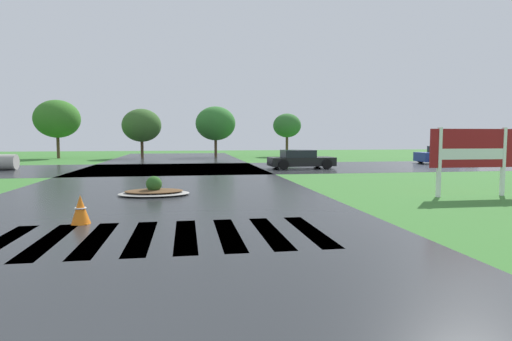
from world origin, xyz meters
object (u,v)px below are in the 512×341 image
object	(u,v)px
car_dark_suv	(300,160)
car_white_sedan	(445,155)
median_island	(154,191)
estate_billboard	(472,151)
traffic_cone	(81,210)

from	to	relation	value
car_dark_suv	car_white_sedan	distance (m)	12.76
median_island	car_dark_suv	world-z (taller)	car_dark_suv
estate_billboard	car_dark_suv	distance (m)	13.77
car_dark_suv	median_island	bearing A→B (deg)	-128.29
median_island	car_dark_suv	size ratio (longest dim) A/B	0.58
car_white_sedan	median_island	bearing A→B (deg)	-142.82
median_island	car_dark_suv	distance (m)	14.28
median_island	car_dark_suv	bearing A→B (deg)	53.29
estate_billboard	car_dark_suv	world-z (taller)	estate_billboard
car_white_sedan	estate_billboard	bearing A→B (deg)	-118.64
estate_billboard	median_island	size ratio (longest dim) A/B	1.26
estate_billboard	car_white_sedan	world-z (taller)	estate_billboard
car_dark_suv	car_white_sedan	world-z (taller)	car_white_sedan
estate_billboard	traffic_cone	distance (m)	12.63
median_island	car_white_sedan	xyz separation A→B (m)	(20.92, 14.50, 0.47)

